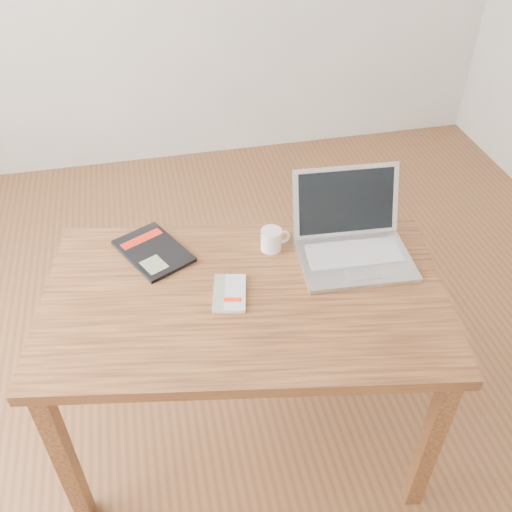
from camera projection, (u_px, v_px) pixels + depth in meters
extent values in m
plane|color=brown|center=(249.00, 387.00, 2.44)|extent=(4.00, 4.00, 0.00)
cube|color=brown|center=(245.00, 299.00, 1.81)|extent=(1.39, 0.94, 0.04)
cube|color=brown|center=(64.00, 458.00, 1.80)|extent=(0.06, 0.06, 0.71)
cube|color=brown|center=(430.00, 444.00, 1.84)|extent=(0.06, 0.06, 0.71)
cube|color=brown|center=(98.00, 315.00, 2.28)|extent=(0.06, 0.06, 0.71)
cube|color=brown|center=(388.00, 306.00, 2.31)|extent=(0.06, 0.06, 0.71)
cube|color=silver|center=(230.00, 293.00, 1.80)|extent=(0.13, 0.18, 0.01)
cube|color=silver|center=(230.00, 293.00, 1.80)|extent=(0.13, 0.18, 0.01)
cube|color=gray|center=(219.00, 291.00, 1.79)|extent=(0.07, 0.16, 0.00)
cube|color=red|center=(233.00, 300.00, 1.76)|extent=(0.06, 0.03, 0.00)
cube|color=black|center=(153.00, 251.00, 1.95)|extent=(0.28, 0.32, 0.01)
cube|color=#B51C0C|center=(142.00, 239.00, 1.99)|extent=(0.15, 0.10, 0.00)
cube|color=#7D835A|center=(154.00, 265.00, 1.89)|extent=(0.10, 0.10, 0.00)
cube|color=silver|center=(356.00, 261.00, 1.91)|extent=(0.39, 0.28, 0.02)
cube|color=silver|center=(354.00, 253.00, 1.93)|extent=(0.33, 0.16, 0.00)
cube|color=#BCBCC1|center=(363.00, 274.00, 1.85)|extent=(0.11, 0.06, 0.00)
cube|color=silver|center=(346.00, 201.00, 1.96)|extent=(0.38, 0.11, 0.24)
cube|color=black|center=(346.00, 202.00, 1.95)|extent=(0.34, 0.10, 0.21)
cylinder|color=white|center=(271.00, 240.00, 1.95)|extent=(0.07, 0.07, 0.08)
cylinder|color=black|center=(271.00, 232.00, 1.93)|extent=(0.06, 0.06, 0.01)
torus|color=white|center=(283.00, 237.00, 1.96)|extent=(0.05, 0.02, 0.05)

